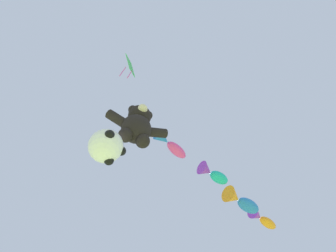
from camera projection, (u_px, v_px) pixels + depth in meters
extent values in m
ellipsoid|color=black|center=(136.00, 129.00, 7.16)|extent=(0.98, 0.83, 1.19)
sphere|color=black|center=(140.00, 117.00, 7.93)|extent=(0.82, 0.82, 0.82)
sphere|color=beige|center=(143.00, 109.00, 7.72)|extent=(0.34, 0.34, 0.34)
sphere|color=black|center=(133.00, 110.00, 8.16)|extent=(0.34, 0.34, 0.34)
cylinder|color=black|center=(116.00, 118.00, 7.21)|extent=(0.71, 0.32, 0.55)
sphere|color=black|center=(125.00, 135.00, 6.61)|extent=(0.44, 0.44, 0.44)
sphere|color=black|center=(148.00, 115.00, 8.27)|extent=(0.34, 0.34, 0.34)
cylinder|color=black|center=(157.00, 133.00, 7.47)|extent=(0.71, 0.32, 0.55)
sphere|color=black|center=(143.00, 141.00, 6.71)|extent=(0.44, 0.44, 0.44)
sphere|color=white|center=(106.00, 146.00, 5.78)|extent=(0.89, 0.89, 0.89)
sphere|color=black|center=(121.00, 151.00, 5.86)|extent=(0.25, 0.25, 0.25)
sphere|color=black|center=(103.00, 147.00, 6.15)|extent=(0.25, 0.25, 0.25)
sphere|color=black|center=(110.00, 135.00, 5.55)|extent=(0.25, 0.25, 0.25)
sphere|color=black|center=(109.00, 160.00, 5.59)|extent=(0.25, 0.25, 0.25)
ellipsoid|color=#E53F9E|center=(176.00, 150.00, 9.99)|extent=(1.21, 0.88, 0.40)
cone|color=blue|center=(163.00, 138.00, 9.69)|extent=(0.80, 0.79, 0.59)
sphere|color=black|center=(182.00, 153.00, 10.21)|extent=(0.10, 0.10, 0.10)
ellipsoid|color=#19ADB2|center=(219.00, 178.00, 10.88)|extent=(1.14, 0.79, 0.48)
cone|color=purple|center=(206.00, 170.00, 10.66)|extent=(0.72, 0.82, 0.71)
sphere|color=black|center=(223.00, 179.00, 11.09)|extent=(0.13, 0.13, 0.13)
ellipsoid|color=blue|center=(248.00, 206.00, 11.63)|extent=(1.51, 1.03, 0.61)
cone|color=orange|center=(233.00, 197.00, 11.32)|extent=(0.95, 1.05, 0.89)
sphere|color=black|center=(253.00, 207.00, 11.90)|extent=(0.16, 0.16, 0.16)
ellipsoid|color=orange|center=(268.00, 223.00, 13.23)|extent=(1.44, 0.95, 0.48)
cone|color=purple|center=(257.00, 215.00, 12.91)|extent=(0.92, 0.90, 0.71)
sphere|color=black|center=(271.00, 224.00, 13.47)|extent=(0.13, 0.13, 0.13)
cube|color=green|center=(130.00, 66.00, 10.54)|extent=(0.77, 0.93, 1.18)
cylinder|color=#E53F9E|center=(123.00, 71.00, 9.49)|extent=(0.03, 0.09, 1.58)
cylinder|color=#E53F9E|center=(130.00, 74.00, 9.59)|extent=(0.03, 0.15, 1.49)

